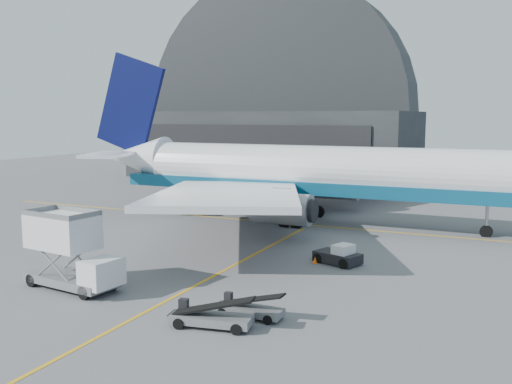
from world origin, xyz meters
The scene contains 9 objects.
ground centered at (0.00, 0.00, 0.00)m, with size 200.00×200.00×0.00m, color #565659.
taxi_lines centered at (0.00, 12.67, 0.01)m, with size 80.00×42.12×0.02m.
hangar centered at (-22.00, 64.95, 9.54)m, with size 50.00×28.30×28.00m.
airliner centered at (-1.42, 21.47, 5.30)m, with size 53.96×52.32×18.94m.
catering_truck centered at (-7.22, -7.14, 2.46)m, with size 7.34×3.51×4.86m.
pushback_tug centered at (7.11, 6.25, 0.61)m, with size 3.93×3.03×1.61m.
belt_loader_a centered at (4.58, -9.43, 0.55)m, with size 4.81×2.29×1.80m.
belt_loader_b centered at (5.79, -7.17, 0.49)m, with size 4.14×1.47×1.58m.
traffic_cone centered at (5.42, 5.63, 0.25)m, with size 0.37×0.37×0.53m.
Camera 1 is at (19.06, -35.26, 11.35)m, focal length 40.00 mm.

